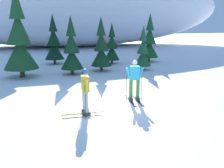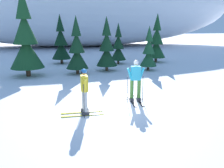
{
  "view_description": "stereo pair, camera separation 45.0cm",
  "coord_description": "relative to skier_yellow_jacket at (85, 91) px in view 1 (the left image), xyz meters",
  "views": [
    {
      "loc": [
        -2.34,
        -8.96,
        3.26
      ],
      "look_at": [
        0.18,
        -0.23,
        0.95
      ],
      "focal_mm": 38.64,
      "sensor_mm": 36.0,
      "label": 1
    },
    {
      "loc": [
        -1.9,
        -9.07,
        3.26
      ],
      "look_at": [
        0.18,
        -0.23,
        0.95
      ],
      "focal_mm": 38.64,
      "sensor_mm": 36.0,
      "label": 2
    }
  ],
  "objects": [
    {
      "name": "ground_plane",
      "position": [
        0.96,
        0.73,
        -0.89
      ],
      "size": [
        120.0,
        120.0,
        0.0
      ],
      "primitive_type": "plane",
      "color": "white"
    },
    {
      "name": "skier_yellow_jacket",
      "position": [
        0.0,
        0.0,
        0.0
      ],
      "size": [
        1.56,
        0.78,
        1.7
      ],
      "color": "gold",
      "rests_on": "ground"
    },
    {
      "name": "skier_cyan_jacket",
      "position": [
        2.28,
        1.01,
        0.04
      ],
      "size": [
        0.77,
        1.76,
        1.78
      ],
      "color": "black",
      "rests_on": "ground"
    },
    {
      "name": "pine_tree_far_left",
      "position": [
        -2.66,
        7.33,
        1.34
      ],
      "size": [
        2.06,
        2.06,
        5.32
      ],
      "color": "#47301E",
      "rests_on": "ground"
    },
    {
      "name": "pine_tree_left",
      "position": [
        -0.45,
        11.81,
        0.77
      ],
      "size": [
        1.53,
        1.53,
        3.97
      ],
      "color": "#47301E",
      "rests_on": "ground"
    },
    {
      "name": "pine_tree_center_left",
      "position": [
        0.42,
        7.3,
        0.68
      ],
      "size": [
        1.45,
        1.45,
        3.74
      ],
      "color": "#47301E",
      "rests_on": "ground"
    },
    {
      "name": "pine_tree_center",
      "position": [
        2.52,
        7.9,
        0.67
      ],
      "size": [
        1.43,
        1.43,
        3.71
      ],
      "color": "#47301E",
      "rests_on": "ground"
    },
    {
      "name": "pine_tree_center_right",
      "position": [
        4.06,
        10.63,
        0.49
      ],
      "size": [
        1.27,
        1.27,
        3.28
      ],
      "color": "#47301E",
      "rests_on": "ground"
    },
    {
      "name": "pine_tree_right",
      "position": [
        5.41,
        7.45,
        0.41
      ],
      "size": [
        1.2,
        1.2,
        3.1
      ],
      "color": "#47301E",
      "rests_on": "ground"
    },
    {
      "name": "pine_tree_far_right",
      "position": [
        7.41,
        10.73,
        0.81
      ],
      "size": [
        1.56,
        1.56,
        4.05
      ],
      "color": "#47301E",
      "rests_on": "ground"
    },
    {
      "name": "snow_ridge_background",
      "position": [
        2.86,
        27.06,
        4.75
      ],
      "size": [
        45.16,
        18.21,
        11.27
      ],
      "primitive_type": "ellipsoid",
      "color": "white",
      "rests_on": "ground"
    }
  ]
}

